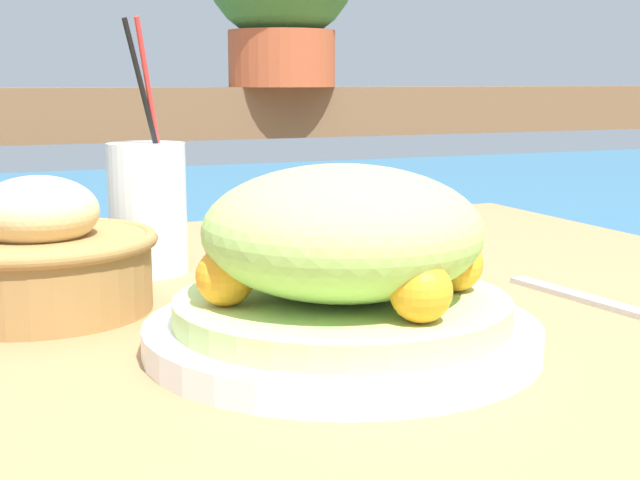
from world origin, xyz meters
name	(u,v)px	position (x,y,z in m)	size (l,w,h in m)	color
patio_table	(326,409)	(0.00, 0.00, 0.66)	(0.93, 0.86, 0.77)	#997047
railing_fence	(144,220)	(0.00, 0.80, 0.72)	(2.80, 0.08, 0.95)	brown
sea_backdrop	(28,259)	(0.00, 3.30, 0.19)	(12.00, 4.00, 0.38)	teal
salad_plate	(343,271)	(-0.06, -0.18, 0.83)	(0.28, 0.28, 0.13)	silver
drink_glass	(148,208)	(-0.13, 0.13, 0.84)	(0.08, 0.08, 0.25)	silver
bread_basket	(40,258)	(-0.25, 0.02, 0.82)	(0.19, 0.19, 0.11)	olive
knife	(588,299)	(0.19, -0.14, 0.78)	(0.04, 0.18, 0.00)	silver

